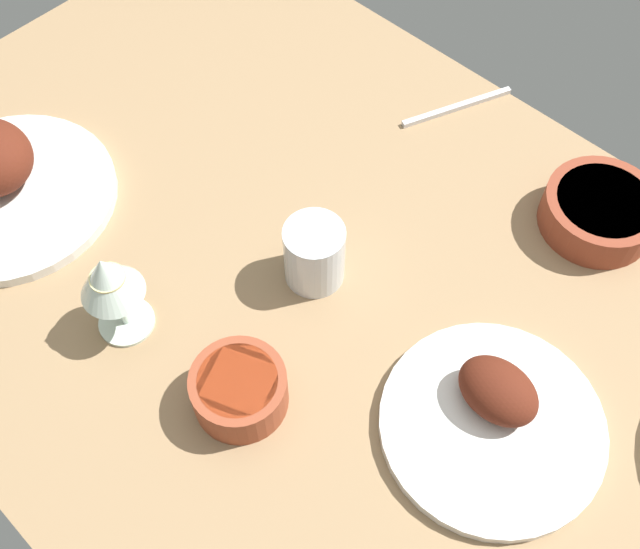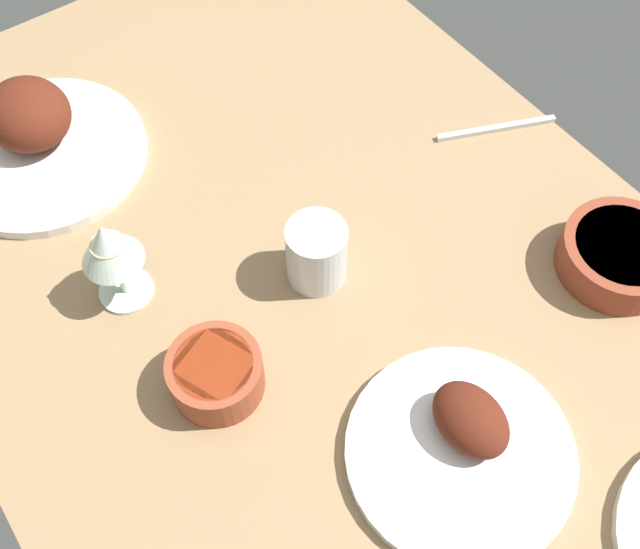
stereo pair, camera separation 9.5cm
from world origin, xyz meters
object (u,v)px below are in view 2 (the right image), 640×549
at_px(plate_center_main, 36,135).
at_px(fork_loose, 496,128).
at_px(plate_far_side, 463,444).
at_px(bowl_sauce, 216,373).
at_px(water_tumbler, 317,253).
at_px(wine_glass, 109,248).
at_px(bowl_soup, 619,255).

distance_m(plate_center_main, fork_loose, 0.67).
height_order(plate_far_side, bowl_sauce, plate_far_side).
xyz_separation_m(plate_center_main, water_tumbler, (0.41, 0.20, 0.01)).
xyz_separation_m(plate_center_main, wine_glass, (0.29, -0.02, 0.07)).
xyz_separation_m(bowl_sauce, wine_glass, (-0.18, -0.03, 0.07)).
relative_size(bowl_soup, water_tumbler, 1.67).
distance_m(plate_center_main, wine_glass, 0.30).
bearing_deg(water_tumbler, bowl_sauce, -72.15).
height_order(plate_center_main, water_tumbler, plate_center_main).
bearing_deg(bowl_sauce, plate_center_main, -178.47).
distance_m(wine_glass, fork_loose, 0.59).
relative_size(plate_center_main, plate_far_side, 1.13).
xyz_separation_m(plate_center_main, bowl_soup, (0.63, 0.52, -0.00)).
relative_size(plate_far_side, bowl_sauce, 2.32).
bearing_deg(plate_far_side, bowl_soup, 102.09).
relative_size(bowl_sauce, wine_glass, 0.80).
bearing_deg(plate_far_side, bowl_sauce, -141.76).
xyz_separation_m(plate_far_side, wine_glass, (-0.41, -0.21, 0.08)).
relative_size(bowl_soup, fork_loose, 0.83).
height_order(plate_far_side, bowl_soup, plate_far_side).
relative_size(bowl_soup, bowl_sauce, 1.37).
relative_size(plate_center_main, bowl_soup, 1.92).
bearing_deg(fork_loose, plate_center_main, -9.37).
bearing_deg(plate_far_side, fork_loose, 132.48).
height_order(plate_far_side, wine_glass, wine_glass).
bearing_deg(wine_glass, plate_far_side, 26.97).
distance_m(plate_far_side, bowl_soup, 0.33).
relative_size(wine_glass, water_tumbler, 1.54).
height_order(bowl_soup, fork_loose, bowl_soup).
height_order(plate_center_main, bowl_soup, plate_center_main).
height_order(water_tumbler, fork_loose, water_tumbler).
relative_size(wine_glass, fork_loose, 0.76).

